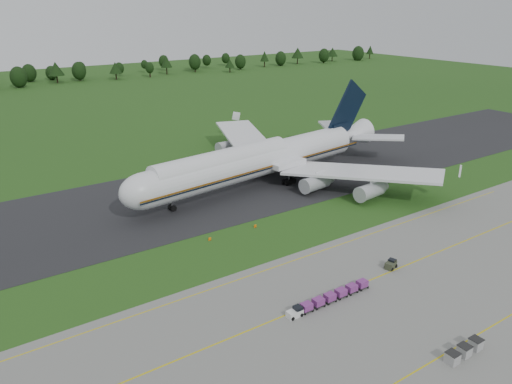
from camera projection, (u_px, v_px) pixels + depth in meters
ground at (260, 240)px, 93.49m from camera, size 600.00×600.00×0.00m
apron at (404, 332)px, 67.19m from camera, size 300.00×52.00×0.06m
taxiway at (191, 195)px, 115.12m from camera, size 300.00×40.00×0.08m
apron_markings at (366, 307)px, 72.60m from camera, size 300.00×30.20×0.01m
tree_line at (27, 75)px, 264.49m from camera, size 526.85×22.64×11.87m
aircraft at (261, 159)px, 120.36m from camera, size 79.45×76.51×22.23m
baggage_train at (328, 298)px, 73.52m from camera, size 15.33×1.39×1.34m
utility_cart at (391, 265)px, 83.13m from camera, size 2.40×1.81×1.17m
uld_row at (464, 351)px, 62.33m from camera, size 6.32×1.52×1.50m
edge_markers at (233, 233)px, 95.79m from camera, size 10.77×0.30×0.60m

